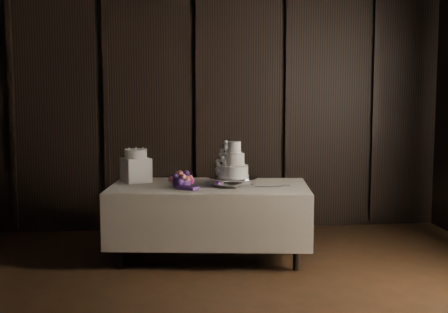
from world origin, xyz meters
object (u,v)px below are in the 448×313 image
cake_stand (233,181)px  small_cake (136,154)px  wedding_cake (231,163)px  bouquet (182,180)px  box_pedestal (136,170)px  display_table (209,218)px

cake_stand → small_cake: small_cake is taller
wedding_cake → cake_stand: bearing=28.2°
bouquet → box_pedestal: size_ratio=1.61×
wedding_cake → bouquet: (-0.49, -0.03, -0.16)m
bouquet → box_pedestal: box_pedestal is taller
cake_stand → box_pedestal: box_pedestal is taller
cake_stand → bouquet: 0.52m
wedding_cake → box_pedestal: bearing=157.0°
cake_stand → wedding_cake: 0.19m
display_table → box_pedestal: box_pedestal is taller
wedding_cake → box_pedestal: 1.03m
display_table → wedding_cake: (0.21, -0.08, 0.57)m
display_table → bouquet: 0.51m
bouquet → small_cake: 0.66m
cake_stand → box_pedestal: bearing=159.8°
display_table → cake_stand: cake_stand is taller
bouquet → small_cake: small_cake is taller
display_table → bouquet: bouquet is taller
cake_stand → small_cake: bearing=159.8°
cake_stand → small_cake: size_ratio=2.10×
bouquet → cake_stand: bearing=5.3°
display_table → wedding_cake: bearing=-14.4°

